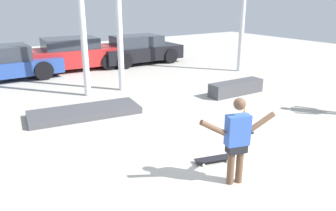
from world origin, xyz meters
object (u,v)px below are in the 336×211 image
object	(u,v)px
manual_pad	(85,112)
traffic_cone	(244,121)
skateboard	(213,159)
parked_car_blue	(0,64)
parked_car_black	(139,50)
grind_box	(236,88)
skateboarder	(237,138)
parked_car_red	(74,54)

from	to	relation	value
manual_pad	traffic_cone	distance (m)	4.20
skateboard	parked_car_blue	world-z (taller)	parked_car_blue
manual_pad	parked_car_black	world-z (taller)	parked_car_black
grind_box	manual_pad	size ratio (longest dim) A/B	0.68
skateboarder	traffic_cone	size ratio (longest dim) A/B	2.43
skateboarder	parked_car_blue	distance (m)	10.48
parked_car_blue	parked_car_red	xyz separation A→B (m)	(3.00, 0.44, 0.04)
skateboarder	skateboard	bearing A→B (deg)	91.89
skateboard	traffic_cone	bearing A→B (deg)	39.90
grind_box	parked_car_black	world-z (taller)	parked_car_black
manual_pad	traffic_cone	bearing A→B (deg)	-50.22
parked_car_blue	parked_car_red	distance (m)	3.03
skateboarder	grind_box	distance (m)	5.55
skateboard	parked_car_black	bearing A→B (deg)	84.16
grind_box	parked_car_red	xyz separation A→B (m)	(-3.14, 6.76, 0.46)
manual_pad	traffic_cone	world-z (taller)	traffic_cone
skateboarder	skateboard	xyz separation A→B (m)	(0.19, 0.76, -0.77)
skateboarder	grind_box	world-z (taller)	skateboarder
parked_car_blue	traffic_cone	xyz separation A→B (m)	(3.98, -8.76, -0.33)
traffic_cone	parked_car_red	bearing A→B (deg)	96.05
parked_car_blue	parked_car_black	xyz separation A→B (m)	(6.06, 0.12, 0.01)
grind_box	parked_car_blue	distance (m)	8.83
traffic_cone	grind_box	bearing A→B (deg)	48.38
manual_pad	parked_car_blue	world-z (taller)	parked_car_blue
skateboard	parked_car_red	distance (m)	9.95
skateboarder	parked_car_red	world-z (taller)	skateboarder
manual_pad	parked_car_black	xyz separation A→B (m)	(4.77, 5.66, 0.56)
parked_car_blue	parked_car_black	world-z (taller)	parked_car_black
skateboarder	parked_car_red	distance (m)	10.70
skateboarder	parked_car_blue	world-z (taller)	skateboarder
skateboard	grind_box	distance (m)	4.86
manual_pad	parked_car_black	distance (m)	7.42
parked_car_red	traffic_cone	xyz separation A→B (m)	(0.97, -9.20, -0.38)
parked_car_red	manual_pad	bearing A→B (deg)	-102.14
skateboarder	traffic_cone	xyz separation A→B (m)	(1.72, 1.48, -0.53)
skateboard	parked_car_red	xyz separation A→B (m)	(0.56, 9.91, 0.62)
skateboarder	parked_car_black	xyz separation A→B (m)	(3.81, 10.35, -0.19)
grind_box	manual_pad	bearing A→B (deg)	170.79
grind_box	traffic_cone	world-z (taller)	traffic_cone
skateboard	parked_car_red	size ratio (longest dim) A/B	0.19
manual_pad	parked_car_black	bearing A→B (deg)	49.88
manual_pad	parked_car_blue	size ratio (longest dim) A/B	0.68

